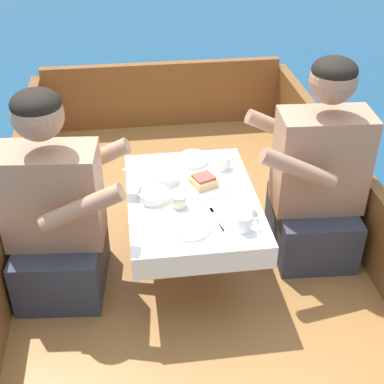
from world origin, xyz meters
name	(u,v)px	position (x,y,z in m)	size (l,w,h in m)	color
ground_plane	(191,306)	(0.00, 0.00, 0.00)	(60.00, 60.00, 0.00)	navy
boat_deck	(191,284)	(0.00, 0.00, 0.15)	(1.72, 3.06, 0.30)	#9E6B38
gunwale_port	(5,244)	(-0.83, 0.00, 0.50)	(0.06, 3.06, 0.39)	brown
gunwale_starboard	(364,214)	(0.83, 0.00, 0.50)	(0.06, 3.06, 0.39)	brown
bow_coaming	(163,94)	(0.00, 1.50, 0.53)	(1.60, 0.06, 0.45)	brown
cockpit_table	(192,204)	(0.00, -0.02, 0.65)	(0.56, 0.79, 0.39)	#B2B2B7
person_port	(56,216)	(-0.58, -0.07, 0.68)	(0.55, 0.48, 0.93)	#333847
person_starboard	(317,181)	(0.58, 0.03, 0.69)	(0.54, 0.47, 0.97)	#333847
plate_sandwich	(204,186)	(0.06, 0.04, 0.70)	(0.22, 0.22, 0.01)	white
plate_bread	(190,228)	(-0.04, -0.26, 0.70)	(0.17, 0.17, 0.01)	white
sandwich	(204,181)	(0.06, 0.04, 0.72)	(0.13, 0.13, 0.05)	#E0BC7F
bowl_port_near	(164,177)	(-0.11, 0.11, 0.71)	(0.13, 0.13, 0.04)	white
bowl_starboard_near	(193,159)	(0.04, 0.26, 0.71)	(0.13, 0.13, 0.04)	white
bowl_center_far	(242,207)	(0.19, -0.17, 0.71)	(0.11, 0.11, 0.04)	white
bowl_port_far	(153,195)	(-0.17, -0.02, 0.71)	(0.14, 0.14, 0.04)	white
coffee_cup_port	(223,162)	(0.18, 0.20, 0.72)	(0.09, 0.07, 0.06)	white
coffee_cup_starboard	(245,223)	(0.17, -0.29, 0.73)	(0.09, 0.06, 0.07)	white
tin_can	(179,201)	(-0.07, -0.09, 0.72)	(0.07, 0.07, 0.05)	silver
utensil_spoon_starboard	(180,189)	(-0.05, 0.03, 0.69)	(0.17, 0.05, 0.01)	silver
utensil_spoon_center	(131,173)	(-0.26, 0.20, 0.69)	(0.12, 0.14, 0.01)	silver
utensil_knife_starboard	(221,229)	(0.08, -0.28, 0.69)	(0.05, 0.17, 0.00)	silver
utensil_spoon_port	(155,160)	(-0.13, 0.31, 0.69)	(0.05, 0.17, 0.01)	silver
utensil_fork_port	(216,217)	(0.08, -0.19, 0.69)	(0.05, 0.17, 0.00)	silver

